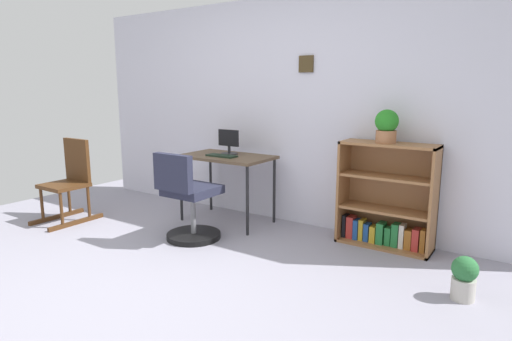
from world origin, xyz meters
name	(u,v)px	position (x,y,z in m)	size (l,w,h in m)	color
ground_plane	(126,291)	(0.00, 0.00, 0.00)	(6.24, 6.24, 0.00)	gray
wall_back	(281,112)	(0.00, 2.15, 1.18)	(5.20, 0.12, 2.35)	silver
desk	(227,161)	(-0.41, 1.71, 0.66)	(0.96, 0.58, 0.73)	brown
monitor	(229,142)	(-0.43, 1.78, 0.85)	(0.25, 0.18, 0.27)	#262628
keyboard	(222,156)	(-0.40, 1.62, 0.73)	(0.33, 0.13, 0.02)	black
office_chair	(188,203)	(-0.35, 1.04, 0.37)	(0.52, 0.55, 0.85)	black
rocking_chair	(70,180)	(-1.85, 0.80, 0.45)	(0.42, 0.64, 0.89)	#482A13
bookshelf_low	(387,202)	(1.24, 1.96, 0.41)	(0.84, 0.30, 0.95)	#916139
potted_plant_on_shelf	(387,126)	(1.21, 1.90, 1.11)	(0.20, 0.20, 0.29)	#9E6642
potted_plant_floor	(464,277)	(2.01, 1.21, 0.16)	(0.18, 0.18, 0.31)	#B7B2A8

